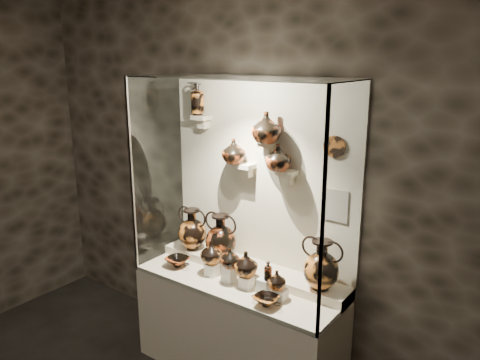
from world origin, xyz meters
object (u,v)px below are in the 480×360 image
kylix_left (177,261)px  kylix_right (266,300)px  jug_a (212,252)px  ovoid_vase_c (278,157)px  jug_e (277,280)px  amphora_left (192,229)px  jug_b (230,258)px  lekythos_tall (198,97)px  ovoid_vase_b (266,127)px  ovoid_vase_a (234,151)px  amphora_mid (221,236)px  lekythos_small (268,270)px  jug_c (246,264)px  amphora_right (321,265)px

kylix_left → kylix_right: size_ratio=1.09×
kylix_right → jug_a: bearing=175.2°
ovoid_vase_c → jug_e: bearing=-73.7°
jug_e → jug_a: bearing=156.7°
amphora_left → jug_b: 0.61m
amphora_left → lekythos_tall: 1.13m
ovoid_vase_b → ovoid_vase_a: bearing=-171.9°
amphora_mid → jug_b: bearing=-28.0°
jug_a → jug_b: jug_b is taller
kylix_left → jug_a: bearing=18.3°
jug_a → ovoid_vase_a: (0.05, 0.23, 0.79)m
lekythos_small → jug_b: bearing=-155.6°
ovoid_vase_b → amphora_mid: bearing=-163.0°
jug_b → jug_e: (0.42, -0.00, -0.06)m
amphora_left → kylix_right: 1.06m
kylix_right → ovoid_vase_b: size_ratio=0.97×
amphora_mid → jug_c: 0.43m
jug_b → jug_e: bearing=-11.4°
amphora_left → jug_a: bearing=-7.9°
jug_c → ovoid_vase_b: 1.04m
ovoid_vase_a → lekythos_small: bearing=-25.6°
jug_a → lekythos_tall: 1.27m
amphora_left → jug_c: amphora_left is taller
kylix_right → ovoid_vase_c: ovoid_vase_c is taller
jug_b → kylix_right: (0.42, -0.13, -0.17)m
jug_a → lekythos_small: (0.55, -0.02, 0.01)m
jug_b → kylix_left: 0.56m
ovoid_vase_a → kylix_left: bearing=-141.8°
amphora_mid → kylix_right: amphora_mid is taller
amphora_left → lekythos_tall: lekythos_tall is taller
lekythos_tall → jug_b: bearing=-45.7°
amphora_right → lekythos_tall: (-1.22, 0.09, 1.12)m
amphora_right → kylix_left: 1.24m
jug_a → ovoid_vase_c: 0.95m
jug_a → kylix_left: jug_a is taller
amphora_mid → ovoid_vase_b: bearing=16.7°
jug_a → jug_e: bearing=2.8°
jug_e → lekythos_small: (-0.08, 0.01, 0.05)m
jug_e → ovoid_vase_a: ovoid_vase_a is taller
amphora_right → jug_e: size_ratio=2.68×
ovoid_vase_a → jug_e: bearing=-23.1°
lekythos_small → ovoid_vase_a: size_ratio=0.83×
amphora_right → lekythos_small: amphora_right is taller
lekythos_tall → ovoid_vase_b: (0.71, -0.05, -0.18)m
kylix_right → jug_b: bearing=172.1°
amphora_mid → ovoid_vase_c: ovoid_vase_c is taller
lekythos_small → amphora_mid: bearing=-174.9°
amphora_left → ovoid_vase_b: (0.73, 0.04, 0.95)m
kylix_right → lekythos_tall: size_ratio=0.77×
lekythos_tall → ovoid_vase_a: lekythos_tall is taller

